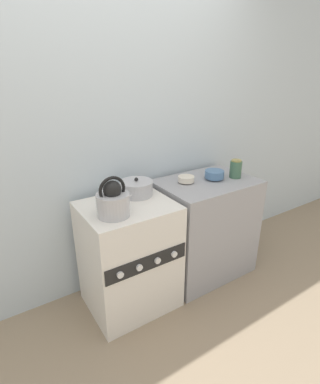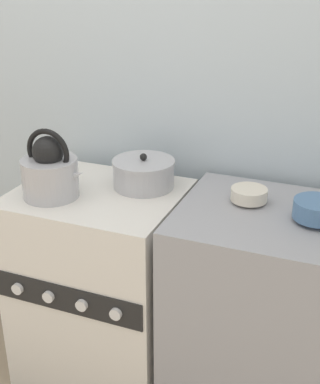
{
  "view_description": "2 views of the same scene",
  "coord_description": "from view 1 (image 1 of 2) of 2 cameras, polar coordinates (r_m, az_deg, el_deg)",
  "views": [
    {
      "loc": [
        -0.83,
        -1.42,
        1.7
      ],
      "look_at": [
        0.27,
        0.27,
        0.87
      ],
      "focal_mm": 28.0,
      "sensor_mm": 36.0,
      "label": 1
    },
    {
      "loc": [
        0.93,
        -1.38,
        1.67
      ],
      "look_at": [
        0.27,
        0.25,
        0.89
      ],
      "focal_mm": 50.0,
      "sensor_mm": 36.0,
      "label": 2
    }
  ],
  "objects": [
    {
      "name": "enamel_bowl",
      "position": [
        2.49,
        10.33,
        3.32
      ],
      "size": [
        0.16,
        0.16,
        0.08
      ],
      "color": "#4C729E",
      "rests_on": "counter"
    },
    {
      "name": "ground_plane",
      "position": [
        2.36,
        -2.16,
        -23.61
      ],
      "size": [
        12.0,
        12.0,
        0.0
      ],
      "primitive_type": "plane",
      "color": "gray"
    },
    {
      "name": "cooking_pot",
      "position": [
        2.2,
        -4.49,
        0.76
      ],
      "size": [
        0.24,
        0.24,
        0.14
      ],
      "color": "#B2B2B7",
      "rests_on": "stove"
    },
    {
      "name": "counter",
      "position": [
        2.64,
        8.45,
        -6.67
      ],
      "size": [
        0.79,
        0.56,
        0.86
      ],
      "color": "#99999E",
      "rests_on": "ground_plane"
    },
    {
      "name": "small_ceramic_bowl",
      "position": [
        2.39,
        5.01,
        2.48
      ],
      "size": [
        0.13,
        0.13,
        0.05
      ],
      "color": "beige",
      "rests_on": "counter"
    },
    {
      "name": "kettle",
      "position": [
        1.89,
        -8.89,
        -1.71
      ],
      "size": [
        0.26,
        0.21,
        0.26
      ],
      "color": "#B2B2B7",
      "rests_on": "stove"
    },
    {
      "name": "wall_back",
      "position": [
        2.26,
        -11.08,
        10.49
      ],
      "size": [
        7.0,
        0.06,
        2.5
      ],
      "color": "silver",
      "rests_on": "ground_plane"
    },
    {
      "name": "storage_jar",
      "position": [
        2.56,
        14.21,
        4.29
      ],
      "size": [
        0.1,
        0.1,
        0.15
      ],
      "color": "#3F664C",
      "rests_on": "counter"
    },
    {
      "name": "stove",
      "position": [
        2.27,
        -5.86,
        -12.06
      ],
      "size": [
        0.63,
        0.56,
        0.84
      ],
      "color": "silver",
      "rests_on": "ground_plane"
    }
  ]
}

